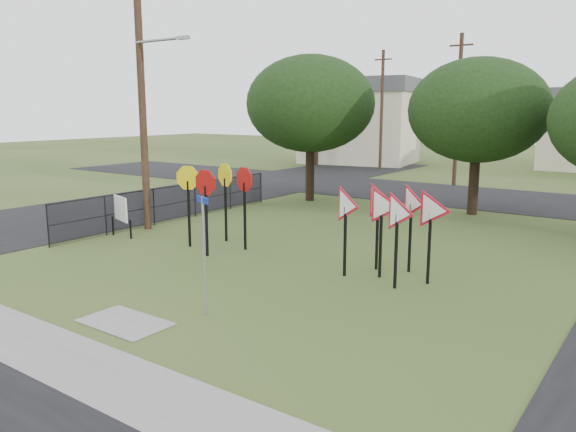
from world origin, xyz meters
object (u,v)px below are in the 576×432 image
object	(u,v)px
info_board	(121,210)
stop_sign_cluster	(216,188)
street_name_sign	(204,247)
yield_sign_cluster	(390,210)

from	to	relation	value
info_board	stop_sign_cluster	bearing A→B (deg)	11.36
street_name_sign	info_board	distance (m)	8.99
street_name_sign	stop_sign_cluster	distance (m)	6.30
yield_sign_cluster	info_board	world-z (taller)	yield_sign_cluster
stop_sign_cluster	yield_sign_cluster	distance (m)	6.16
stop_sign_cluster	yield_sign_cluster	xyz separation A→B (m)	(6.15, 0.27, -0.14)
street_name_sign	yield_sign_cluster	world-z (taller)	street_name_sign
stop_sign_cluster	info_board	world-z (taller)	stop_sign_cluster
yield_sign_cluster	info_board	xyz separation A→B (m)	(-10.12, -1.06, -0.89)
stop_sign_cluster	info_board	bearing A→B (deg)	-168.64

